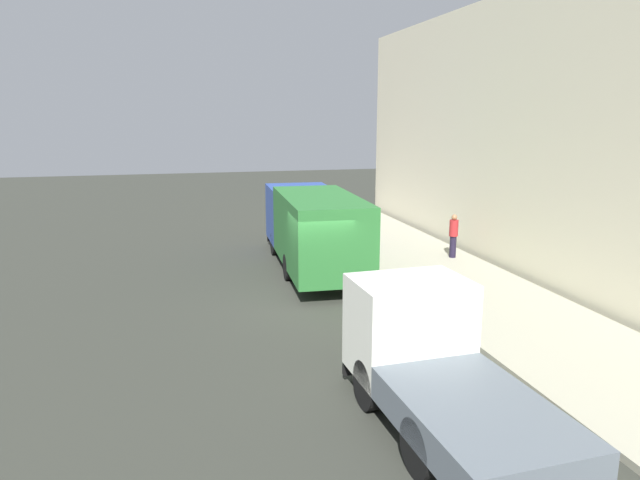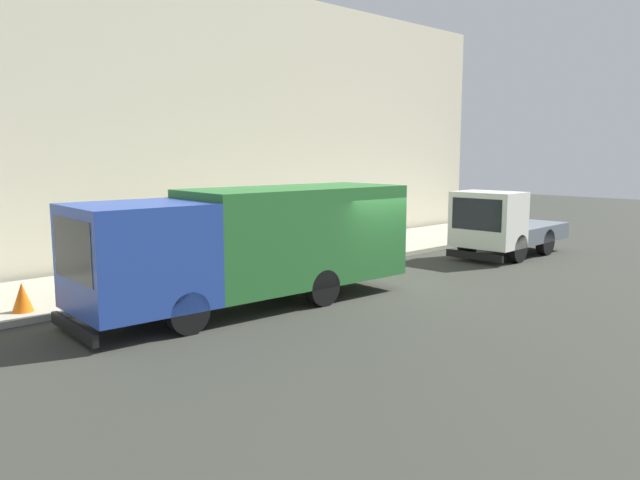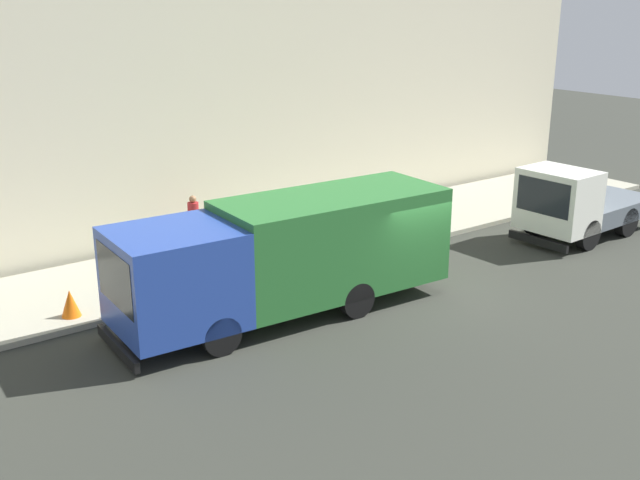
% 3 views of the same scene
% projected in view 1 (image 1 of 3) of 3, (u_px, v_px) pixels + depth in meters
% --- Properties ---
extents(ground, '(80.00, 80.00, 0.00)m').
position_uv_depth(ground, '(307.00, 298.00, 17.34)').
color(ground, '#30322B').
extents(sidewalk, '(4.30, 30.00, 0.15)m').
position_uv_depth(sidewalk, '(461.00, 284.00, 18.57)').
color(sidewalk, '#A29F8B').
rests_on(sidewalk, ground).
extents(building_facade, '(0.50, 30.00, 9.54)m').
position_uv_depth(building_facade, '(545.00, 136.00, 18.21)').
color(building_facade, beige).
rests_on(building_facade, ground).
extents(large_utility_truck, '(2.80, 8.55, 2.82)m').
position_uv_depth(large_utility_truck, '(313.00, 225.00, 20.41)').
color(large_utility_truck, '#24429F').
rests_on(large_utility_truck, ground).
extents(small_flatbed_truck, '(2.40, 5.20, 2.36)m').
position_uv_depth(small_flatbed_truck, '(433.00, 362.00, 10.25)').
color(small_flatbed_truck, white).
rests_on(small_flatbed_truck, ground).
extents(pedestrian_walking, '(0.40, 0.40, 1.65)m').
position_uv_depth(pedestrian_walking, '(453.00, 235.00, 21.56)').
color(pedestrian_walking, black).
rests_on(pedestrian_walking, sidewalk).
extents(traffic_cone_orange, '(0.46, 0.46, 0.66)m').
position_uv_depth(traffic_cone_orange, '(347.00, 229.00, 25.47)').
color(traffic_cone_orange, orange).
rests_on(traffic_cone_orange, sidewalk).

